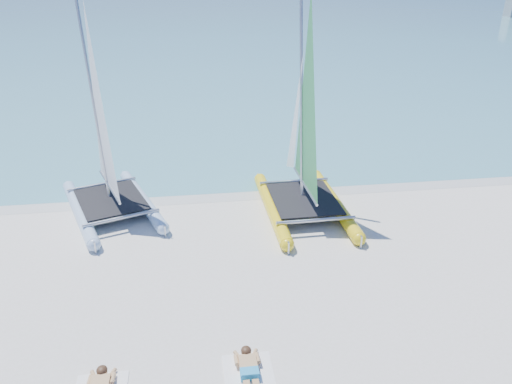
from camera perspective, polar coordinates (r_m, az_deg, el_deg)
ground at (r=13.12m, az=-3.19°, el=-10.35°), size 140.00×140.00×0.00m
sea at (r=74.09m, az=-7.62°, el=18.84°), size 140.00×115.00×0.01m
wet_sand_strip at (r=17.89m, az=-4.70°, el=-0.19°), size 140.00×1.40×0.01m
catamaran_blue at (r=16.57m, az=-16.99°, el=4.49°), size 4.02×5.65×7.00m
catamaran_yellow at (r=16.28m, az=5.29°, el=5.93°), size 2.66×5.76×7.30m
sunbather_b at (r=10.51m, az=-0.71°, el=-20.24°), size 0.37×1.73×0.26m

